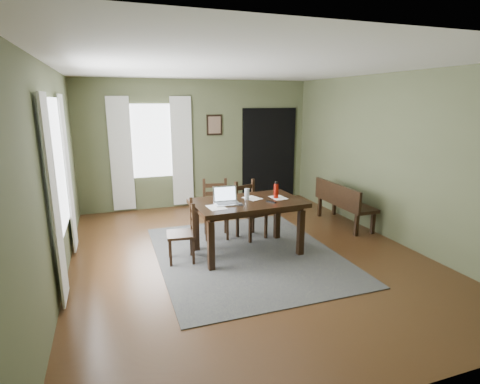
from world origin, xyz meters
name	(u,v)px	position (x,y,z in m)	size (l,w,h in m)	color
ground	(247,254)	(0.00, 0.00, -0.01)	(5.00, 6.00, 0.01)	#492C16
room_shell	(247,134)	(0.00, 0.00, 1.80)	(5.02, 6.02, 2.71)	#555C3C
rug	(247,254)	(0.00, 0.00, 0.01)	(2.60, 3.20, 0.01)	#434343
dining_table	(248,207)	(0.03, 0.06, 0.72)	(1.66, 1.04, 0.81)	black
chair_end	(184,232)	(-0.93, 0.06, 0.44)	(0.43, 0.43, 0.89)	black
chair_back_left	(216,209)	(-0.23, 0.89, 0.48)	(0.50, 0.50, 0.97)	black
chair_back_right	(250,211)	(0.30, 0.67, 0.47)	(0.53, 0.53, 0.96)	black
bench	(342,200)	(2.15, 0.72, 0.47)	(0.45, 1.39, 0.79)	black
laptop	(226,199)	(-0.30, 0.04, 0.88)	(0.37, 0.30, 0.24)	#B7B7BC
computer_mouse	(241,204)	(-0.14, -0.13, 0.83)	(0.05, 0.08, 0.03)	#3F3F42
tv_remote	(271,202)	(0.33, -0.13, 0.83)	(0.04, 0.16, 0.02)	black
drinking_glass	(247,194)	(0.06, 0.15, 0.90)	(0.07, 0.07, 0.16)	silver
water_bottle	(276,190)	(0.50, 0.07, 0.94)	(0.10, 0.10, 0.26)	#A7190C
paper_a	(216,207)	(-0.50, -0.12, 0.82)	(0.23, 0.30, 0.00)	white
paper_c	(252,198)	(0.15, 0.18, 0.82)	(0.21, 0.27, 0.00)	white
paper_d	(278,198)	(0.54, 0.07, 0.82)	(0.21, 0.27, 0.00)	white
window_left	(58,167)	(-2.47, 0.20, 1.45)	(0.01, 1.30, 1.70)	white
window_back	(152,141)	(-1.00, 2.97, 1.45)	(1.00, 0.01, 1.50)	white
curtain_left_near	(55,202)	(-2.44, -0.62, 1.20)	(0.03, 0.48, 2.30)	silver
curtain_left_far	(68,174)	(-2.44, 1.02, 1.20)	(0.03, 0.48, 2.30)	silver
curtain_back_left	(121,155)	(-1.62, 2.94, 1.20)	(0.44, 0.03, 2.30)	silver
curtain_back_right	(182,152)	(-0.38, 2.94, 1.20)	(0.44, 0.03, 2.30)	silver
framed_picture	(214,125)	(0.35, 2.97, 1.75)	(0.34, 0.03, 0.44)	black
doorway_back	(269,154)	(1.65, 2.97, 1.05)	(1.30, 0.03, 2.10)	black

